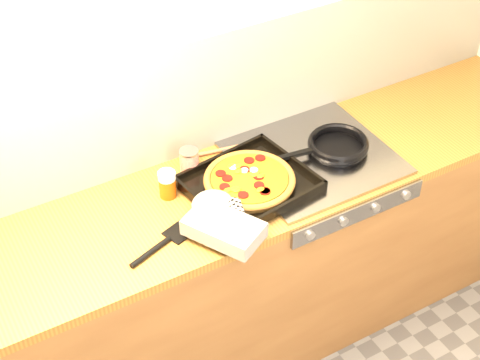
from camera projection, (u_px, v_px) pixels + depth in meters
room_shell at (177, 103)px, 2.80m from camera, size 3.20×3.20×3.20m
counter_run at (217, 277)px, 3.06m from camera, size 3.20×0.62×0.90m
stovetop at (313, 158)px, 2.94m from camera, size 0.60×0.56×0.02m
pizza_on_tray at (241, 193)px, 2.71m from camera, size 0.60×0.57×0.08m
frying_pan at (337, 145)px, 2.95m from camera, size 0.42×0.27×0.04m
tomato_can at (189, 162)px, 2.84m from camera, size 0.09×0.09×0.11m
juice_glass at (167, 184)px, 2.73m from camera, size 0.07×0.07×0.11m
wooden_spoon at (224, 150)px, 2.97m from camera, size 0.30×0.09×0.02m
black_spatula at (163, 244)px, 2.56m from camera, size 0.28×0.14×0.02m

